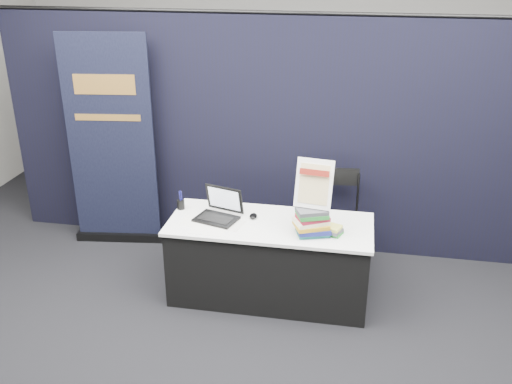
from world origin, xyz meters
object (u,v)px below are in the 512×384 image
(book_stack_short, at_px, (331,230))
(book_stack_tall, at_px, (312,221))
(laptop, at_px, (217,211))
(pullup_banner, at_px, (112,155))
(display_table, at_px, (270,260))
(stacking_chair, at_px, (334,217))
(info_sign, at_px, (314,184))

(book_stack_short, bearing_deg, book_stack_tall, -168.77)
(laptop, xyz_separation_m, pullup_banner, (-1.31, 0.76, 0.18))
(display_table, xyz_separation_m, stacking_chair, (0.53, 0.62, 0.18))
(book_stack_short, distance_m, pullup_banner, 2.51)
(info_sign, distance_m, pullup_banner, 2.35)
(book_stack_tall, distance_m, pullup_banner, 2.36)
(info_sign, height_order, pullup_banner, pullup_banner)
(book_stack_tall, xyz_separation_m, info_sign, (0.00, 0.03, 0.32))
(book_stack_short, relative_size, stacking_chair, 0.22)
(display_table, bearing_deg, stacking_chair, 49.16)
(laptop, xyz_separation_m, book_stack_tall, (0.86, -0.16, 0.06))
(book_stack_tall, distance_m, book_stack_short, 0.19)
(laptop, bearing_deg, stacking_chair, 46.67)
(display_table, bearing_deg, info_sign, -16.41)
(laptop, relative_size, stacking_chair, 0.42)
(laptop, height_order, pullup_banner, pullup_banner)
(display_table, distance_m, pullup_banner, 2.05)
(book_stack_tall, bearing_deg, info_sign, 90.00)
(info_sign, bearing_deg, book_stack_tall, -81.74)
(laptop, bearing_deg, info_sign, 7.57)
(stacking_chair, bearing_deg, pullup_banner, 170.58)
(display_table, xyz_separation_m, pullup_banner, (-1.79, 0.78, 0.62))
(pullup_banner, bearing_deg, stacking_chair, -11.19)
(pullup_banner, bearing_deg, book_stack_short, -28.01)
(stacking_chair, bearing_deg, book_stack_short, -94.53)
(laptop, relative_size, book_stack_short, 1.91)
(pullup_banner, bearing_deg, laptop, -37.33)
(laptop, bearing_deg, book_stack_short, 9.02)
(info_sign, xyz_separation_m, pullup_banner, (-2.17, 0.89, -0.20))
(laptop, height_order, info_sign, info_sign)
(info_sign, relative_size, stacking_chair, 0.42)
(pullup_banner, relative_size, stacking_chair, 2.23)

